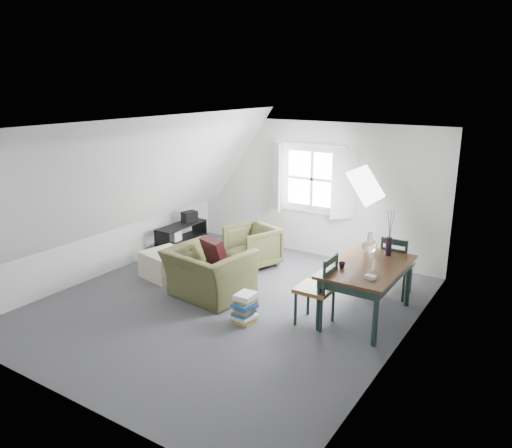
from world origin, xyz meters
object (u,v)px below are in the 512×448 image
Objects in this scene: media_shelf at (180,241)px; magazine_stack at (245,308)px; dining_table at (367,272)px; armchair_near at (210,296)px; armchair_far at (252,266)px; dining_chair_near at (318,288)px; ottoman at (166,264)px; dining_chair_far at (396,265)px.

magazine_stack is at bearing -33.06° from media_shelf.
dining_table is at bearing -9.95° from media_shelf.
armchair_near is 1.49m from armchair_far.
armchair_near is at bearing -69.67° from dining_chair_near.
dining_chair_far is (3.48, 1.30, 0.28)m from ottoman.
media_shelf is at bearing -30.29° from armchair_near.
dining_chair_near is (1.95, -1.40, 0.52)m from armchair_far.
armchair_near is at bearing -12.82° from ottoman.
ottoman is at bearing 162.22° from magazine_stack.
ottoman is 3.42m from dining_table.
armchair_near is 1.21× the size of dining_chair_far.
media_shelf is at bearing 119.20° from ottoman.
media_shelf reaches higher than ottoman.
dining_chair_near is 1.02m from magazine_stack.
dining_table is 4.04m from media_shelf.
dining_chair_near is at bearing -3.57° from ottoman.
dining_table is at bearing -157.61° from armchair_near.
dining_chair_far reaches higher than ottoman.
ottoman is at bearing 42.09° from dining_chair_far.
media_shelf is (-1.70, 1.30, 0.25)m from armchair_near.
media_shelf is at bearing -152.16° from armchair_far.
ottoman is 1.63× the size of magazine_stack.
ottoman is at bearing -106.35° from armchair_far.
dining_chair_near is at bearing 89.93° from dining_chair_far.
dining_table is at bearing 37.50° from magazine_stack.
armchair_near is 0.75× the size of dining_table.
armchair_far is 2.59m from dining_chair_far.
magazine_stack is at bearing -42.81° from dining_chair_near.
armchair_far is 0.52× the size of dining_table.
armchair_near is 1.16m from ottoman.
dining_chair_far is 2.44m from magazine_stack.
magazine_stack is (2.63, -1.70, -0.05)m from media_shelf.
dining_table is 3.79× the size of magazine_stack.
dining_chair_near is at bearing 29.21° from magazine_stack.
dining_table is 0.74m from dining_chair_near.
dining_chair_near reaches higher than magazine_stack.
armchair_far is 1.56m from ottoman.
dining_chair_far reaches higher than media_shelf.
ottoman is at bearing -5.68° from armchair_near.
armchair_far is at bearing 165.49° from dining_table.
dining_chair_far reaches higher than magazine_stack.
ottoman reaches higher than magazine_stack.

